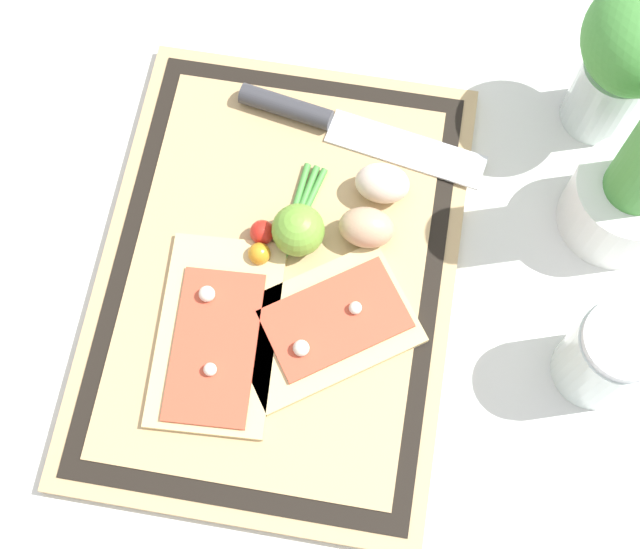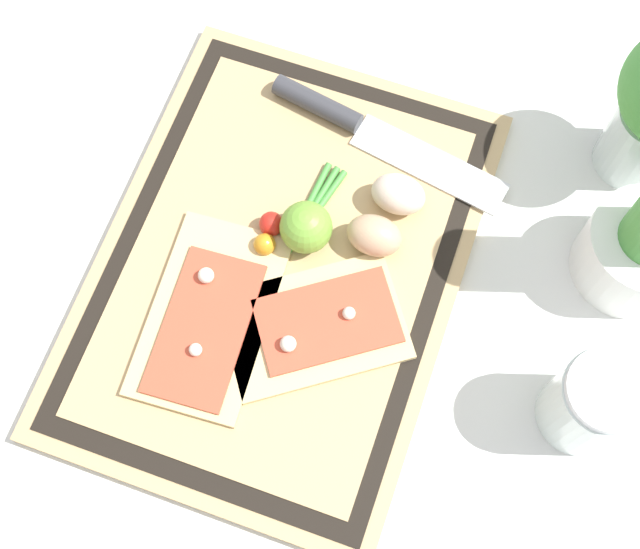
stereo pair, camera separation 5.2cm
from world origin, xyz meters
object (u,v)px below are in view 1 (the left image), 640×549
at_px(knife, 321,119).
at_px(cherry_tomato_red, 262,232).
at_px(pizza_slice_near, 217,336).
at_px(herb_glass, 628,55).
at_px(sauce_jar, 605,357).
at_px(egg_brown, 366,227).
at_px(egg_pink, 382,183).
at_px(pizza_slice_far, 326,325).
at_px(cherry_tomato_yellow, 259,254).
at_px(lime, 298,230).
at_px(herb_pot, 638,183).

distance_m(knife, cherry_tomato_red, 0.14).
height_order(pizza_slice_near, herb_glass, herb_glass).
distance_m(knife, sauce_jar, 0.37).
distance_m(egg_brown, sauce_jar, 0.26).
bearing_deg(herb_glass, egg_pink, -57.33).
bearing_deg(sauce_jar, pizza_slice_far, -89.16).
height_order(knife, cherry_tomato_yellow, same).
height_order(knife, cherry_tomato_red, cherry_tomato_red).
bearing_deg(cherry_tomato_yellow, egg_pink, 130.19).
relative_size(egg_brown, lime, 1.05).
distance_m(pizza_slice_near, lime, 0.13).
distance_m(egg_pink, cherry_tomato_red, 0.13).
distance_m(lime, sauce_jar, 0.31).
bearing_deg(lime, egg_brown, 104.16).
distance_m(lime, herb_pot, 0.33).
height_order(knife, lime, lime).
distance_m(cherry_tomato_red, herb_pot, 0.36).
bearing_deg(pizza_slice_far, egg_brown, 166.76).
xyz_separation_m(pizza_slice_near, cherry_tomato_red, (-0.11, 0.02, 0.01)).
height_order(egg_brown, lime, lime).
relative_size(pizza_slice_near, egg_brown, 3.65).
bearing_deg(sauce_jar, lime, -104.91).
xyz_separation_m(lime, herb_glass, (-0.21, 0.29, 0.07)).
distance_m(knife, cherry_tomato_yellow, 0.17).
distance_m(knife, egg_brown, 0.14).
bearing_deg(herb_pot, knife, -99.56).
height_order(pizza_slice_near, cherry_tomato_red, cherry_tomato_red).
height_order(pizza_slice_far, cherry_tomato_yellow, pizza_slice_far).
bearing_deg(pizza_slice_near, lime, 151.92).
xyz_separation_m(knife, egg_pink, (0.07, 0.07, 0.01)).
xyz_separation_m(pizza_slice_far, sauce_jar, (-0.00, 0.26, 0.03)).
bearing_deg(lime, knife, -179.84).
distance_m(knife, egg_pink, 0.10).
xyz_separation_m(pizza_slice_near, egg_brown, (-0.13, 0.13, 0.02)).
bearing_deg(egg_pink, lime, -47.81).
bearing_deg(pizza_slice_near, egg_brown, 135.83).
bearing_deg(egg_pink, knife, -133.06).
distance_m(pizza_slice_near, cherry_tomato_yellow, 0.09).
bearing_deg(cherry_tomato_red, egg_pink, 122.23).
height_order(pizza_slice_far, herb_glass, herb_glass).
xyz_separation_m(lime, herb_pot, (-0.08, 0.31, 0.04)).
bearing_deg(knife, egg_pink, 46.94).
distance_m(pizza_slice_far, knife, 0.23).
relative_size(egg_brown, sauce_jar, 0.50).
relative_size(knife, egg_pink, 4.85).
distance_m(pizza_slice_near, egg_pink, 0.23).
xyz_separation_m(herb_pot, herb_glass, (-0.12, -0.02, 0.03)).
relative_size(egg_pink, herb_pot, 0.22).
relative_size(egg_pink, cherry_tomato_red, 2.23).
bearing_deg(herb_glass, pizza_slice_far, -40.50).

